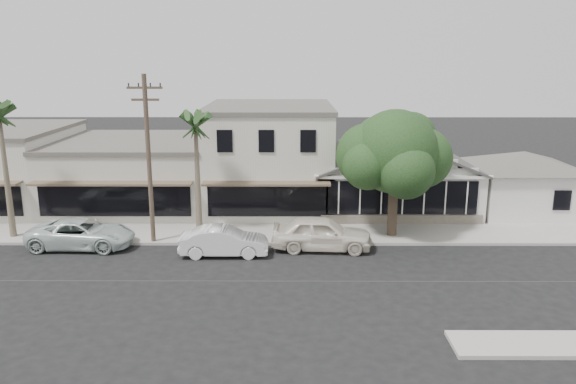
{
  "coord_description": "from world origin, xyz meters",
  "views": [
    {
      "loc": [
        -1.63,
        -23.56,
        9.85
      ],
      "look_at": [
        -1.74,
        6.0,
        2.68
      ],
      "focal_mm": 35.0,
      "sensor_mm": 36.0,
      "label": 1
    }
  ],
  "objects_px": {
    "car_1": "(224,241)",
    "shade_tree": "(393,154)",
    "utility_pole": "(149,156)",
    "car_0": "(322,233)",
    "car_2": "(82,234)"
  },
  "relations": [
    {
      "from": "car_1",
      "to": "shade_tree",
      "type": "bearing_deg",
      "value": -71.6
    },
    {
      "from": "car_2",
      "to": "car_0",
      "type": "bearing_deg",
      "value": -89.4
    },
    {
      "from": "car_0",
      "to": "car_2",
      "type": "distance_m",
      "value": 12.64
    },
    {
      "from": "utility_pole",
      "to": "car_0",
      "type": "bearing_deg",
      "value": -5.68
    },
    {
      "from": "utility_pole",
      "to": "shade_tree",
      "type": "height_order",
      "value": "utility_pole"
    },
    {
      "from": "car_2",
      "to": "shade_tree",
      "type": "height_order",
      "value": "shade_tree"
    },
    {
      "from": "shade_tree",
      "to": "car_1",
      "type": "bearing_deg",
      "value": -160.57
    },
    {
      "from": "utility_pole",
      "to": "shade_tree",
      "type": "xyz_separation_m",
      "value": [
        12.99,
        1.37,
        -0.09
      ]
    },
    {
      "from": "car_1",
      "to": "car_0",
      "type": "bearing_deg",
      "value": -80.88
    },
    {
      "from": "car_1",
      "to": "car_2",
      "type": "xyz_separation_m",
      "value": [
        -7.64,
        1.17,
        0.02
      ]
    },
    {
      "from": "car_0",
      "to": "car_1",
      "type": "distance_m",
      "value": 5.08
    },
    {
      "from": "car_0",
      "to": "shade_tree",
      "type": "height_order",
      "value": "shade_tree"
    },
    {
      "from": "utility_pole",
      "to": "car_2",
      "type": "distance_m",
      "value": 5.45
    },
    {
      "from": "shade_tree",
      "to": "car_2",
      "type": "bearing_deg",
      "value": -173.14
    },
    {
      "from": "car_1",
      "to": "shade_tree",
      "type": "relative_size",
      "value": 0.63
    }
  ]
}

